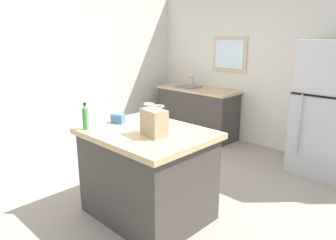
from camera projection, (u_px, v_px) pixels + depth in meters
name	position (u px, v px, depth m)	size (l,w,h in m)	color
ground	(168.00, 205.00, 3.60)	(6.16, 6.16, 0.00)	#9E9384
back_wall	(281.00, 70.00, 5.04)	(5.00, 0.13, 2.57)	silver
left_wall	(52.00, 71.00, 4.94)	(0.10, 5.14, 2.57)	silver
kitchen_island	(148.00, 173.00, 3.29)	(1.25, 0.98, 0.93)	#423D38
refrigerator	(327.00, 109.00, 4.25)	(0.73, 0.75, 1.78)	#B7B7BC
sink_counter	(197.00, 111.00, 5.95)	(1.53, 0.60, 1.07)	#423D38
shopping_bag	(154.00, 122.00, 2.98)	(0.28, 0.20, 0.30)	tan
small_box	(118.00, 119.00, 3.43)	(0.14, 0.09, 0.10)	#4775B7
bottle	(86.00, 117.00, 3.18)	(0.06, 0.06, 0.27)	#4C9956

